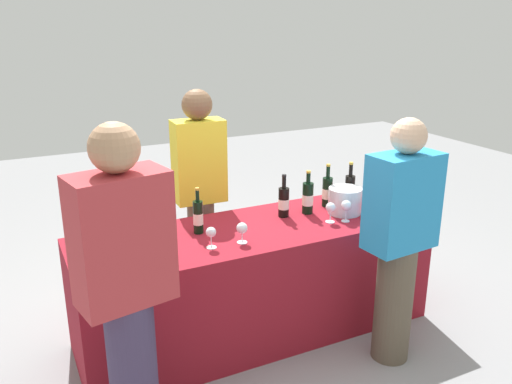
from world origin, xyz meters
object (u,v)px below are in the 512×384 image
(wine_bottle_0, at_px, (102,229))
(wine_bottle_3, at_px, (308,198))
(wine_glass_0, at_px, (130,246))
(server_pouring, at_px, (200,189))
(wine_bottle_1, at_px, (198,217))
(wine_glass_2, at_px, (242,229))
(guest_1, at_px, (399,237))
(wine_glass_4, at_px, (346,206))
(ice_bucket, at_px, (345,201))
(wine_bottle_5, at_px, (350,190))
(wine_glass_5, at_px, (366,205))
(wine_glass_3, at_px, (331,208))
(guest_0, at_px, (126,287))
(wine_bottle_2, at_px, (284,202))
(wine_bottle_4, at_px, (327,191))
(wine_glass_1, at_px, (211,233))

(wine_bottle_0, xyz_separation_m, wine_bottle_3, (1.43, -0.05, 0.00))
(wine_bottle_0, height_order, wine_glass_0, wine_bottle_0)
(wine_bottle_3, height_order, server_pouring, server_pouring)
(wine_bottle_1, bearing_deg, wine_glass_2, -55.40)
(wine_bottle_1, relative_size, guest_1, 0.19)
(wine_bottle_0, bearing_deg, guest_1, -26.00)
(wine_glass_4, relative_size, ice_bucket, 0.64)
(wine_bottle_5, relative_size, ice_bucket, 1.39)
(wine_glass_2, bearing_deg, wine_glass_5, 0.36)
(wine_glass_3, xyz_separation_m, guest_0, (-1.52, -0.55, 0.03))
(wine_glass_5, bearing_deg, wine_bottle_2, 150.20)
(wine_bottle_1, xyz_separation_m, wine_bottle_3, (0.83, 0.00, 0.00))
(wine_bottle_1, xyz_separation_m, wine_glass_0, (-0.50, -0.23, -0.02))
(server_pouring, bearing_deg, wine_glass_3, 134.27)
(wine_bottle_2, relative_size, wine_bottle_3, 0.97)
(wine_bottle_4, bearing_deg, wine_bottle_3, -162.77)
(wine_bottle_5, bearing_deg, guest_1, -102.68)
(wine_glass_2, distance_m, ice_bucket, 0.90)
(wine_bottle_4, bearing_deg, server_pouring, 151.01)
(wine_glass_5, distance_m, server_pouring, 1.22)
(wine_bottle_1, relative_size, ice_bucket, 1.29)
(wine_bottle_2, xyz_separation_m, wine_bottle_5, (0.56, -0.01, 0.01))
(wine_bottle_1, xyz_separation_m, wine_bottle_2, (0.64, 0.02, -0.00))
(wine_bottle_1, bearing_deg, wine_bottle_2, 1.85)
(guest_1, bearing_deg, wine_glass_4, 91.19)
(wine_bottle_5, relative_size, wine_glass_0, 2.38)
(wine_glass_2, xyz_separation_m, guest_1, (0.84, -0.47, -0.04))
(wine_glass_2, relative_size, guest_0, 0.08)
(wine_bottle_0, xyz_separation_m, wine_glass_2, (0.79, -0.32, -0.02))
(wine_bottle_1, bearing_deg, wine_glass_1, -93.08)
(wine_bottle_2, distance_m, wine_bottle_4, 0.40)
(wine_bottle_1, height_order, guest_0, guest_0)
(wine_glass_0, bearing_deg, guest_0, -105.13)
(wine_bottle_1, distance_m, guest_1, 1.27)
(wine_bottle_0, distance_m, wine_bottle_5, 1.80)
(wine_bottle_4, distance_m, wine_bottle_5, 0.17)
(wine_bottle_5, xyz_separation_m, guest_0, (-1.84, -0.78, 0.01))
(wine_bottle_5, xyz_separation_m, server_pouring, (-0.99, 0.51, -0.00))
(wine_glass_4, bearing_deg, server_pouring, 134.55)
(wine_glass_1, xyz_separation_m, wine_glass_3, (0.89, 0.04, 0.01))
(wine_bottle_2, distance_m, wine_glass_4, 0.43)
(wine_glass_3, xyz_separation_m, ice_bucket, (0.19, 0.11, -0.01))
(wine_bottle_0, bearing_deg, wine_bottle_5, -1.24)
(wine_bottle_0, distance_m, wine_bottle_1, 0.60)
(wine_glass_0, distance_m, wine_glass_5, 1.64)
(wine_glass_3, distance_m, server_pouring, 1.00)
(wine_bottle_4, relative_size, guest_1, 0.20)
(wine_bottle_0, height_order, wine_bottle_4, wine_bottle_4)
(wine_bottle_2, distance_m, guest_0, 1.51)
(wine_glass_0, distance_m, wine_glass_4, 1.48)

